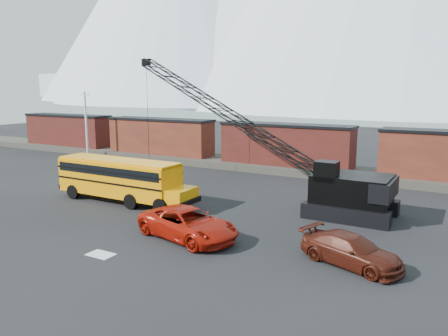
{
  "coord_description": "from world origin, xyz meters",
  "views": [
    {
      "loc": [
        16.46,
        -19.12,
        8.33
      ],
      "look_at": [
        1.85,
        6.24,
        3.0
      ],
      "focal_mm": 35.0,
      "sensor_mm": 36.0,
      "label": 1
    }
  ],
  "objects_px": {
    "red_pickup": "(188,224)",
    "school_bus": "(122,178)",
    "maroon_suv": "(351,250)",
    "crawler_crane": "(227,114)"
  },
  "relations": [
    {
      "from": "school_bus",
      "to": "maroon_suv",
      "type": "height_order",
      "value": "school_bus"
    },
    {
      "from": "school_bus",
      "to": "maroon_suv",
      "type": "bearing_deg",
      "value": -10.97
    },
    {
      "from": "school_bus",
      "to": "crawler_crane",
      "type": "distance_m",
      "value": 9.63
    },
    {
      "from": "red_pickup",
      "to": "maroon_suv",
      "type": "relative_size",
      "value": 1.23
    },
    {
      "from": "red_pickup",
      "to": "crawler_crane",
      "type": "distance_m",
      "value": 12.82
    },
    {
      "from": "maroon_suv",
      "to": "crawler_crane",
      "type": "relative_size",
      "value": 0.22
    },
    {
      "from": "red_pickup",
      "to": "crawler_crane",
      "type": "bearing_deg",
      "value": 31.68
    },
    {
      "from": "red_pickup",
      "to": "school_bus",
      "type": "bearing_deg",
      "value": 77.45
    },
    {
      "from": "school_bus",
      "to": "crawler_crane",
      "type": "xyz_separation_m",
      "value": [
        5.11,
        6.75,
        4.58
      ]
    },
    {
      "from": "red_pickup",
      "to": "crawler_crane",
      "type": "height_order",
      "value": "crawler_crane"
    }
  ]
}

